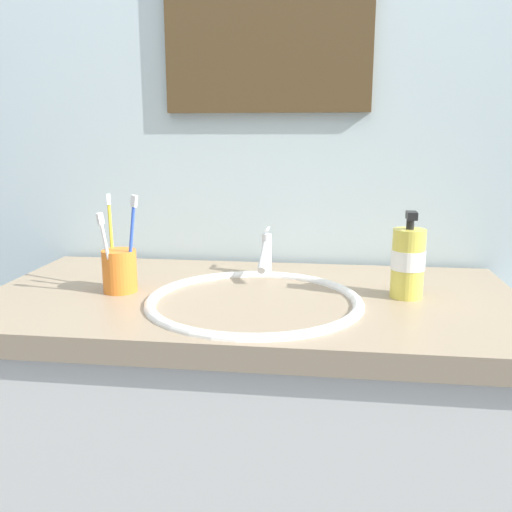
% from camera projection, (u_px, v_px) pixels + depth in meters
% --- Properties ---
extents(tiled_wall_back, '(2.34, 0.04, 2.40)m').
position_uv_depth(tiled_wall_back, '(268.00, 128.00, 1.43)').
color(tiled_wall_back, silver).
rests_on(tiled_wall_back, ground).
extents(vanity_counter, '(1.14, 0.59, 0.85)m').
position_uv_depth(vanity_counter, '(251.00, 468.00, 1.27)').
color(vanity_counter, silver).
rests_on(vanity_counter, ground).
extents(sink_basin, '(0.45, 0.45, 0.09)m').
position_uv_depth(sink_basin, '(254.00, 316.00, 1.12)').
color(sink_basin, white).
rests_on(sink_basin, vanity_counter).
extents(faucet, '(0.02, 0.15, 0.11)m').
position_uv_depth(faucet, '(266.00, 254.00, 1.31)').
color(faucet, silver).
rests_on(faucet, sink_basin).
extents(toothbrush_cup, '(0.07, 0.07, 0.09)m').
position_uv_depth(toothbrush_cup, '(120.00, 271.00, 1.18)').
color(toothbrush_cup, orange).
rests_on(toothbrush_cup, vanity_counter).
extents(toothbrush_white, '(0.03, 0.04, 0.17)m').
position_uv_depth(toothbrush_white, '(106.00, 248.00, 1.14)').
color(toothbrush_white, white).
rests_on(toothbrush_white, toothbrush_cup).
extents(toothbrush_yellow, '(0.03, 0.04, 0.20)m').
position_uv_depth(toothbrush_yellow, '(111.00, 235.00, 1.20)').
color(toothbrush_yellow, yellow).
rests_on(toothbrush_yellow, toothbrush_cup).
extents(toothbrush_blue, '(0.04, 0.02, 0.21)m').
position_uv_depth(toothbrush_blue, '(131.00, 238.00, 1.15)').
color(toothbrush_blue, blue).
rests_on(toothbrush_blue, toothbrush_cup).
extents(soap_dispenser, '(0.07, 0.07, 0.18)m').
position_uv_depth(soap_dispenser, '(408.00, 262.00, 1.14)').
color(soap_dispenser, '#DBCC4C').
rests_on(soap_dispenser, vanity_counter).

